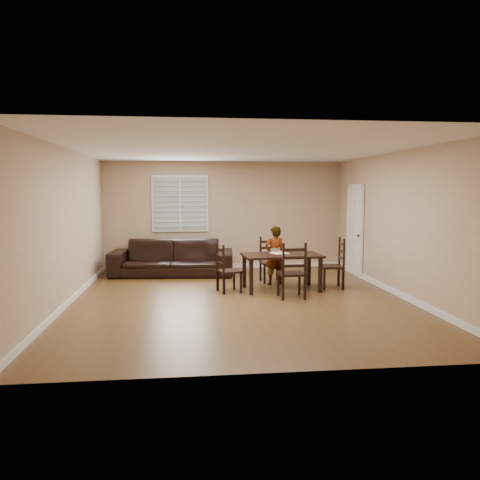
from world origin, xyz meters
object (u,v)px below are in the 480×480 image
at_px(donut, 280,252).
at_px(sofa, 172,258).
at_px(chair_near, 270,261).
at_px(chair_right, 338,265).
at_px(chair_left, 224,270).
at_px(child, 275,255).
at_px(dining_table, 282,259).
at_px(chair_far, 293,274).

distance_m(donut, sofa, 2.84).
height_order(chair_near, chair_right, chair_right).
relative_size(chair_left, donut, 9.12).
bearing_deg(child, dining_table, 82.45).
bearing_deg(sofa, chair_right, -23.94).
height_order(dining_table, chair_left, chair_left).
xyz_separation_m(chair_far, chair_right, (1.13, 0.88, -0.01)).
relative_size(chair_far, child, 0.84).
relative_size(chair_right, donut, 9.80).
relative_size(chair_far, donut, 9.98).
height_order(chair_far, donut, chair_far).
height_order(chair_right, sofa, chair_right).
height_order(chair_near, chair_far, chair_far).
distance_m(chair_near, chair_right, 1.54).
height_order(dining_table, sofa, sofa).
distance_m(dining_table, chair_right, 1.19).
bearing_deg(child, chair_left, 18.80).
bearing_deg(chair_right, chair_far, -46.37).
bearing_deg(sofa, chair_near, -18.73).
relative_size(dining_table, chair_left, 1.66).
bearing_deg(chair_near, child, -90.99).
distance_m(chair_far, chair_left, 1.41).
bearing_deg(chair_right, child, -106.75).
xyz_separation_m(chair_near, donut, (0.07, -0.80, 0.30)).
xyz_separation_m(chair_near, chair_far, (0.11, -1.80, 0.03)).
height_order(child, sofa, child).
bearing_deg(chair_far, chair_left, -32.58).
relative_size(dining_table, child, 1.28).
bearing_deg(chair_left, chair_far, -135.95).
height_order(donut, sofa, sofa).
bearing_deg(dining_table, chair_near, 90.16).
bearing_deg(sofa, donut, -33.26).
xyz_separation_m(chair_near, sofa, (-2.15, 0.93, -0.03)).
bearing_deg(child, chair_near, -97.17).
xyz_separation_m(chair_left, chair_right, (2.34, 0.15, 0.03)).
relative_size(dining_table, donut, 15.14).
distance_m(dining_table, chair_near, 1.00).
relative_size(chair_left, child, 0.77).
bearing_deg(chair_left, sofa, 12.63).
bearing_deg(donut, dining_table, -92.65).
distance_m(chair_far, chair_right, 1.43).
xyz_separation_m(chair_left, child, (1.13, 0.65, 0.19)).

